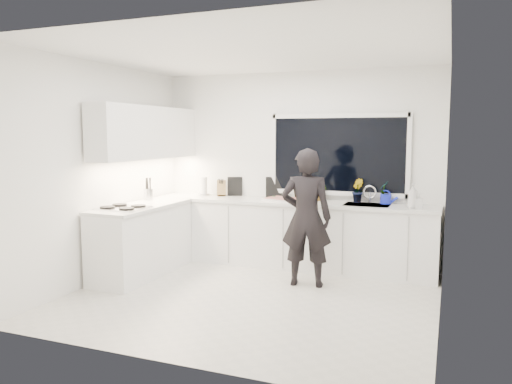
% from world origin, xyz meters
% --- Properties ---
extents(floor, '(4.00, 3.50, 0.02)m').
position_xyz_m(floor, '(0.00, 0.00, -0.01)').
color(floor, beige).
rests_on(floor, ground).
extents(wall_back, '(4.00, 0.02, 2.70)m').
position_xyz_m(wall_back, '(0.00, 1.76, 1.35)').
color(wall_back, white).
rests_on(wall_back, ground).
extents(wall_left, '(0.02, 3.50, 2.70)m').
position_xyz_m(wall_left, '(-2.01, 0.00, 1.35)').
color(wall_left, white).
rests_on(wall_left, ground).
extents(wall_right, '(0.02, 3.50, 2.70)m').
position_xyz_m(wall_right, '(2.01, 0.00, 1.35)').
color(wall_right, white).
rests_on(wall_right, ground).
extents(ceiling, '(4.00, 3.50, 0.02)m').
position_xyz_m(ceiling, '(0.00, 0.00, 2.71)').
color(ceiling, white).
rests_on(ceiling, wall_back).
extents(window, '(1.80, 0.02, 1.00)m').
position_xyz_m(window, '(0.60, 1.73, 1.55)').
color(window, black).
rests_on(window, wall_back).
extents(base_cabinets_back, '(3.92, 0.58, 0.88)m').
position_xyz_m(base_cabinets_back, '(0.00, 1.45, 0.44)').
color(base_cabinets_back, white).
rests_on(base_cabinets_back, floor).
extents(base_cabinets_left, '(0.58, 1.60, 0.88)m').
position_xyz_m(base_cabinets_left, '(-1.67, 0.35, 0.44)').
color(base_cabinets_left, white).
rests_on(base_cabinets_left, floor).
extents(countertop_back, '(3.94, 0.62, 0.04)m').
position_xyz_m(countertop_back, '(0.00, 1.44, 0.90)').
color(countertop_back, silver).
rests_on(countertop_back, base_cabinets_back).
extents(countertop_left, '(0.62, 1.60, 0.04)m').
position_xyz_m(countertop_left, '(-1.67, 0.35, 0.90)').
color(countertop_left, silver).
rests_on(countertop_left, base_cabinets_left).
extents(upper_cabinets, '(0.34, 2.10, 0.70)m').
position_xyz_m(upper_cabinets, '(-1.79, 0.70, 1.85)').
color(upper_cabinets, white).
rests_on(upper_cabinets, wall_left).
extents(sink, '(0.58, 0.42, 0.14)m').
position_xyz_m(sink, '(1.05, 1.45, 0.87)').
color(sink, silver).
rests_on(sink, countertop_back).
extents(faucet, '(0.03, 0.03, 0.22)m').
position_xyz_m(faucet, '(1.05, 1.65, 1.03)').
color(faucet, silver).
rests_on(faucet, countertop_back).
extents(stovetop, '(0.56, 0.48, 0.03)m').
position_xyz_m(stovetop, '(-1.69, -0.00, 0.94)').
color(stovetop, black).
rests_on(stovetop, countertop_left).
extents(person, '(0.66, 0.49, 1.67)m').
position_xyz_m(person, '(0.45, 0.67, 0.83)').
color(person, black).
rests_on(person, floor).
extents(pizza_tray, '(0.58, 0.49, 0.03)m').
position_xyz_m(pizza_tray, '(-0.08, 1.42, 0.94)').
color(pizza_tray, silver).
rests_on(pizza_tray, countertop_back).
extents(pizza, '(0.53, 0.44, 0.01)m').
position_xyz_m(pizza, '(-0.08, 1.42, 0.95)').
color(pizza, red).
rests_on(pizza, pizza_tray).
extents(watering_can, '(0.16, 0.16, 0.13)m').
position_xyz_m(watering_can, '(1.26, 1.61, 0.98)').
color(watering_can, '#1626D5').
rests_on(watering_can, countertop_back).
extents(paper_towel_roll, '(0.13, 0.13, 0.26)m').
position_xyz_m(paper_towel_roll, '(-1.38, 1.55, 1.05)').
color(paper_towel_roll, silver).
rests_on(paper_towel_roll, countertop_back).
extents(knife_block, '(0.16, 0.14, 0.22)m').
position_xyz_m(knife_block, '(-1.11, 1.59, 1.03)').
color(knife_block, '#9C7648').
rests_on(knife_block, countertop_back).
extents(utensil_crock, '(0.15, 0.15, 0.16)m').
position_xyz_m(utensil_crock, '(-1.85, 0.80, 1.00)').
color(utensil_crock, '#A8A8AD').
rests_on(utensil_crock, countertop_left).
extents(picture_frame_large, '(0.21, 0.10, 0.28)m').
position_xyz_m(picture_frame_large, '(-0.93, 1.69, 1.06)').
color(picture_frame_large, black).
rests_on(picture_frame_large, countertop_back).
extents(picture_frame_small, '(0.24, 0.10, 0.30)m').
position_xyz_m(picture_frame_small, '(-0.31, 1.69, 1.07)').
color(picture_frame_small, black).
rests_on(picture_frame_small, countertop_back).
extents(herb_plants, '(1.31, 0.31, 0.32)m').
position_xyz_m(herb_plants, '(0.53, 1.61, 1.07)').
color(herb_plants, '#26662D').
rests_on(herb_plants, countertop_back).
extents(soap_bottles, '(0.21, 0.17, 0.31)m').
position_xyz_m(soap_bottles, '(1.64, 1.30, 1.06)').
color(soap_bottles, '#D8BF66').
rests_on(soap_bottles, countertop_back).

